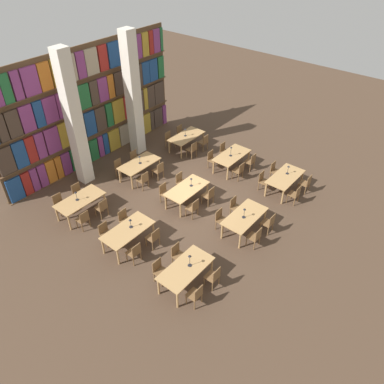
# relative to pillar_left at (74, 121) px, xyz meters

# --- Properties ---
(ground_plane) EXTENTS (40.00, 40.00, 0.00)m
(ground_plane) POSITION_rel_pillar_left_xyz_m (1.68, -4.69, -3.00)
(ground_plane) COLOR #4C3828
(bookshelf_bank) EXTENTS (9.85, 0.35, 5.50)m
(bookshelf_bank) POSITION_rel_pillar_left_xyz_m (1.69, 1.05, -0.34)
(bookshelf_bank) COLOR brown
(bookshelf_bank) RESTS_ON ground_plane
(pillar_left) EXTENTS (0.56, 0.56, 6.00)m
(pillar_left) POSITION_rel_pillar_left_xyz_m (0.00, 0.00, 0.00)
(pillar_left) COLOR silver
(pillar_left) RESTS_ON ground_plane
(pillar_center) EXTENTS (0.56, 0.56, 6.00)m
(pillar_center) POSITION_rel_pillar_left_xyz_m (3.36, 0.00, 0.00)
(pillar_center) COLOR silver
(pillar_center) RESTS_ON ground_plane
(reading_table_0) EXTENTS (1.94, 0.97, 0.77)m
(reading_table_0) POSITION_rel_pillar_left_xyz_m (-1.66, -7.46, -2.31)
(reading_table_0) COLOR tan
(reading_table_0) RESTS_ON ground_plane
(chair_0) EXTENTS (0.42, 0.40, 0.87)m
(chair_0) POSITION_rel_pillar_left_xyz_m (-2.10, -8.23, -2.53)
(chair_0) COLOR brown
(chair_0) RESTS_ON ground_plane
(chair_1) EXTENTS (0.42, 0.40, 0.87)m
(chair_1) POSITION_rel_pillar_left_xyz_m (-2.10, -6.69, -2.53)
(chair_1) COLOR brown
(chair_1) RESTS_ON ground_plane
(chair_2) EXTENTS (0.42, 0.40, 0.87)m
(chair_2) POSITION_rel_pillar_left_xyz_m (-1.17, -8.23, -2.53)
(chair_2) COLOR brown
(chair_2) RESTS_ON ground_plane
(chair_3) EXTENTS (0.42, 0.40, 0.87)m
(chair_3) POSITION_rel_pillar_left_xyz_m (-1.17, -6.69, -2.53)
(chair_3) COLOR brown
(chair_3) RESTS_ON ground_plane
(desk_lamp_0) EXTENTS (0.14, 0.14, 0.50)m
(desk_lamp_0) POSITION_rel_pillar_left_xyz_m (-1.50, -7.49, -1.90)
(desk_lamp_0) COLOR #232328
(desk_lamp_0) RESTS_ON reading_table_0
(reading_table_1) EXTENTS (1.94, 0.97, 0.77)m
(reading_table_1) POSITION_rel_pillar_left_xyz_m (1.74, -7.53, -2.31)
(reading_table_1) COLOR tan
(reading_table_1) RESTS_ON ground_plane
(chair_4) EXTENTS (0.42, 0.40, 0.87)m
(chair_4) POSITION_rel_pillar_left_xyz_m (1.29, -8.29, -2.53)
(chair_4) COLOR brown
(chair_4) RESTS_ON ground_plane
(chair_5) EXTENTS (0.42, 0.40, 0.87)m
(chair_5) POSITION_rel_pillar_left_xyz_m (1.29, -6.76, -2.53)
(chair_5) COLOR brown
(chair_5) RESTS_ON ground_plane
(chair_6) EXTENTS (0.42, 0.40, 0.87)m
(chair_6) POSITION_rel_pillar_left_xyz_m (2.27, -8.29, -2.53)
(chair_6) COLOR brown
(chair_6) RESTS_ON ground_plane
(chair_7) EXTENTS (0.42, 0.40, 0.87)m
(chair_7) POSITION_rel_pillar_left_xyz_m (2.27, -6.76, -2.53)
(chair_7) COLOR brown
(chair_7) RESTS_ON ground_plane
(desk_lamp_1) EXTENTS (0.14, 0.14, 0.45)m
(desk_lamp_1) POSITION_rel_pillar_left_xyz_m (1.63, -7.55, -1.93)
(desk_lamp_1) COLOR #232328
(desk_lamp_1) RESTS_ON reading_table_1
(reading_table_2) EXTENTS (1.94, 0.97, 0.77)m
(reading_table_2) POSITION_rel_pillar_left_xyz_m (5.06, -7.47, -2.31)
(reading_table_2) COLOR tan
(reading_table_2) RESTS_ON ground_plane
(chair_8) EXTENTS (0.42, 0.40, 0.87)m
(chair_8) POSITION_rel_pillar_left_xyz_m (4.54, -8.24, -2.53)
(chair_8) COLOR brown
(chair_8) RESTS_ON ground_plane
(chair_9) EXTENTS (0.42, 0.40, 0.87)m
(chair_9) POSITION_rel_pillar_left_xyz_m (4.54, -6.70, -2.53)
(chair_9) COLOR brown
(chair_9) RESTS_ON ground_plane
(chair_10) EXTENTS (0.42, 0.40, 0.87)m
(chair_10) POSITION_rel_pillar_left_xyz_m (5.56, -8.24, -2.53)
(chair_10) COLOR brown
(chair_10) RESTS_ON ground_plane
(chair_11) EXTENTS (0.42, 0.40, 0.87)m
(chair_11) POSITION_rel_pillar_left_xyz_m (5.56, -6.70, -2.53)
(chair_11) COLOR brown
(chair_11) RESTS_ON ground_plane
(desk_lamp_2) EXTENTS (0.14, 0.14, 0.42)m
(desk_lamp_2) POSITION_rel_pillar_left_xyz_m (5.28, -7.43, -1.95)
(desk_lamp_2) COLOR #232328
(desk_lamp_2) RESTS_ON reading_table_2
(reading_table_3) EXTENTS (1.94, 0.97, 0.77)m
(reading_table_3) POSITION_rel_pillar_left_xyz_m (-1.62, -4.67, -2.31)
(reading_table_3) COLOR tan
(reading_table_3) RESTS_ON ground_plane
(chair_12) EXTENTS (0.42, 0.40, 0.87)m
(chair_12) POSITION_rel_pillar_left_xyz_m (-2.06, -5.43, -2.53)
(chair_12) COLOR brown
(chair_12) RESTS_ON ground_plane
(chair_13) EXTENTS (0.42, 0.40, 0.87)m
(chair_13) POSITION_rel_pillar_left_xyz_m (-2.06, -3.90, -2.53)
(chair_13) COLOR brown
(chair_13) RESTS_ON ground_plane
(chair_14) EXTENTS (0.42, 0.40, 0.87)m
(chair_14) POSITION_rel_pillar_left_xyz_m (-1.09, -5.43, -2.53)
(chair_14) COLOR brown
(chair_14) RESTS_ON ground_plane
(chair_15) EXTENTS (0.42, 0.40, 0.87)m
(chair_15) POSITION_rel_pillar_left_xyz_m (-1.09, -3.90, -2.53)
(chair_15) COLOR brown
(chair_15) RESTS_ON ground_plane
(desk_lamp_3) EXTENTS (0.14, 0.14, 0.39)m
(desk_lamp_3) POSITION_rel_pillar_left_xyz_m (-1.45, -4.66, -1.97)
(desk_lamp_3) COLOR #232328
(desk_lamp_3) RESTS_ON reading_table_3
(reading_table_4) EXTENTS (1.94, 0.97, 0.77)m
(reading_table_4) POSITION_rel_pillar_left_xyz_m (1.67, -4.71, -2.31)
(reading_table_4) COLOR tan
(reading_table_4) RESTS_ON ground_plane
(chair_16) EXTENTS (0.42, 0.40, 0.87)m
(chair_16) POSITION_rel_pillar_left_xyz_m (1.13, -5.48, -2.53)
(chair_16) COLOR brown
(chair_16) RESTS_ON ground_plane
(chair_17) EXTENTS (0.42, 0.40, 0.87)m
(chair_17) POSITION_rel_pillar_left_xyz_m (1.13, -3.94, -2.53)
(chair_17) COLOR brown
(chair_17) RESTS_ON ground_plane
(chair_18) EXTENTS (0.42, 0.40, 0.87)m
(chair_18) POSITION_rel_pillar_left_xyz_m (2.19, -5.48, -2.53)
(chair_18) COLOR brown
(chair_18) RESTS_ON ground_plane
(chair_19) EXTENTS (0.42, 0.40, 0.87)m
(chair_19) POSITION_rel_pillar_left_xyz_m (2.19, -3.94, -2.53)
(chair_19) COLOR brown
(chair_19) RESTS_ON ground_plane
(desk_lamp_4) EXTENTS (0.14, 0.14, 0.41)m
(desk_lamp_4) POSITION_rel_pillar_left_xyz_m (1.91, -4.74, -1.96)
(desk_lamp_4) COLOR #232328
(desk_lamp_4) RESTS_ON reading_table_4
(reading_table_5) EXTENTS (1.94, 0.97, 0.77)m
(reading_table_5) POSITION_rel_pillar_left_xyz_m (5.03, -4.66, -2.31)
(reading_table_5) COLOR tan
(reading_table_5) RESTS_ON ground_plane
(chair_20) EXTENTS (0.42, 0.40, 0.87)m
(chair_20) POSITION_rel_pillar_left_xyz_m (4.52, -5.43, -2.53)
(chair_20) COLOR brown
(chair_20) RESTS_ON ground_plane
(chair_21) EXTENTS (0.42, 0.40, 0.87)m
(chair_21) POSITION_rel_pillar_left_xyz_m (4.52, -3.89, -2.53)
(chair_21) COLOR brown
(chair_21) RESTS_ON ground_plane
(chair_22) EXTENTS (0.42, 0.40, 0.87)m
(chair_22) POSITION_rel_pillar_left_xyz_m (5.52, -5.43, -2.53)
(chair_22) COLOR brown
(chair_22) RESTS_ON ground_plane
(chair_23) EXTENTS (0.42, 0.40, 0.87)m
(chair_23) POSITION_rel_pillar_left_xyz_m (5.52, -3.89, -2.53)
(chair_23) COLOR brown
(chair_23) RESTS_ON ground_plane
(desk_lamp_5) EXTENTS (0.14, 0.14, 0.50)m
(desk_lamp_5) POSITION_rel_pillar_left_xyz_m (4.92, -4.66, -1.90)
(desk_lamp_5) COLOR #232328
(desk_lamp_5) RESTS_ON reading_table_5
(reading_table_6) EXTENTS (1.94, 0.97, 0.77)m
(reading_table_6) POSITION_rel_pillar_left_xyz_m (-1.63, -1.87, -2.31)
(reading_table_6) COLOR tan
(reading_table_6) RESTS_ON ground_plane
(chair_24) EXTENTS (0.42, 0.40, 0.87)m
(chair_24) POSITION_rel_pillar_left_xyz_m (-2.11, -2.64, -2.53)
(chair_24) COLOR brown
(chair_24) RESTS_ON ground_plane
(chair_25) EXTENTS (0.42, 0.40, 0.87)m
(chair_25) POSITION_rel_pillar_left_xyz_m (-2.11, -1.10, -2.53)
(chair_25) COLOR brown
(chair_25) RESTS_ON ground_plane
(chair_26) EXTENTS (0.42, 0.40, 0.87)m
(chair_26) POSITION_rel_pillar_left_xyz_m (-1.19, -2.64, -2.53)
(chair_26) COLOR brown
(chair_26) RESTS_ON ground_plane
(chair_27) EXTENTS (0.42, 0.40, 0.87)m
(chair_27) POSITION_rel_pillar_left_xyz_m (-1.19, -1.10, -2.53)
(chair_27) COLOR brown
(chair_27) RESTS_ON ground_plane
(desk_lamp_6) EXTENTS (0.14, 0.14, 0.43)m
(desk_lamp_6) POSITION_rel_pillar_left_xyz_m (-1.71, -1.83, -1.94)
(desk_lamp_6) COLOR #232328
(desk_lamp_6) RESTS_ON reading_table_6
(reading_table_7) EXTENTS (1.94, 0.97, 0.77)m
(reading_table_7) POSITION_rel_pillar_left_xyz_m (1.75, -1.79, -2.31)
(reading_table_7) COLOR tan
(reading_table_7) RESTS_ON ground_plane
(chair_28) EXTENTS (0.42, 0.40, 0.87)m
(chair_28) POSITION_rel_pillar_left_xyz_m (1.22, -2.56, -2.53)
(chair_28) COLOR brown
(chair_28) RESTS_ON ground_plane
(chair_29) EXTENTS (0.42, 0.40, 0.87)m
(chair_29) POSITION_rel_pillar_left_xyz_m (1.22, -1.03, -2.53)
(chair_29) COLOR brown
(chair_29) RESTS_ON ground_plane
(chair_30) EXTENTS (0.42, 0.40, 0.87)m
(chair_30) POSITION_rel_pillar_left_xyz_m (2.21, -2.56, -2.53)
(chair_30) COLOR brown
(chair_30) RESTS_ON ground_plane
(chair_31) EXTENTS (0.42, 0.40, 0.87)m
(chair_31) POSITION_rel_pillar_left_xyz_m (2.21, -1.03, -2.53)
(chair_31) COLOR brown
(chair_31) RESTS_ON ground_plane
(desk_lamp_7) EXTENTS (0.14, 0.14, 0.40)m
(desk_lamp_7) POSITION_rel_pillar_left_xyz_m (1.77, -1.83, -1.96)
(desk_lamp_7) COLOR #232328
(desk_lamp_7) RESTS_ON reading_table_7
(reading_table_8) EXTENTS (1.94, 0.97, 0.77)m
(reading_table_8) POSITION_rel_pillar_left_xyz_m (5.08, -1.81, -2.31)
(reading_table_8) COLOR tan
(reading_table_8) RESTS_ON ground_plane
(chair_32) EXTENTS (0.42, 0.40, 0.87)m
(chair_32) POSITION_rel_pillar_left_xyz_m (4.63, -2.58, -2.53)
(chair_32) COLOR brown
(chair_32) RESTS_ON ground_plane
(chair_33) EXTENTS (0.42, 0.40, 0.87)m
(chair_33) POSITION_rel_pillar_left_xyz_m (4.63, -1.04, -2.53)
(chair_33) COLOR brown
(chair_33) RESTS_ON ground_plane
(chair_34) EXTENTS (0.42, 0.40, 0.87)m
(chair_34) POSITION_rel_pillar_left_xyz_m (5.55, -2.58, -2.53)
(chair_34) COLOR brown
(chair_34) RESTS_ON ground_plane
(chair_35) EXTENTS (0.42, 0.40, 0.87)m
(chair_35) POSITION_rel_pillar_left_xyz_m (5.55, -1.04, -2.53)
(chair_35) COLOR brown
(chair_35) RESTS_ON ground_plane
(desk_lamp_8) EXTENTS (0.14, 0.14, 0.43)m
(desk_lamp_8) POSITION_rel_pillar_left_xyz_m (5.03, -1.78, -1.95)
(desk_lamp_8) COLOR #232328
(desk_lamp_8) RESTS_ON reading_table_8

